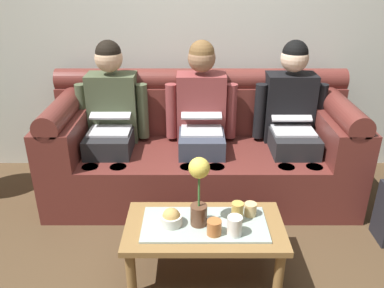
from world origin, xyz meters
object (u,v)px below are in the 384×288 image
person_middle (203,116)px  cup_near_right (252,209)px  person_left (113,116)px  coffee_table (206,231)px  person_right (293,116)px  snack_bowl (173,218)px  cup_far_left (215,227)px  couch (202,149)px  flower_vase (200,188)px  cup_far_center (239,212)px  cup_near_left (236,226)px

person_middle → cup_near_right: (0.27, -0.89, -0.26)m
person_left → coffee_table: 1.25m
person_right → snack_bowl: person_right is taller
person_left → cup_far_left: (0.75, -1.07, -0.25)m
couch → person_left: 0.76m
snack_bowl → flower_vase: bearing=1.7°
flower_vase → cup_far_center: size_ratio=3.49×
coffee_table → flower_vase: size_ratio=2.18×
coffee_table → snack_bowl: 0.22m
coffee_table → cup_near_left: 0.22m
person_middle → cup_near_left: 1.12m
cup_near_right → coffee_table: bearing=-162.8°
coffee_table → cup_far_left: (0.05, -0.10, 0.10)m
person_middle → person_right: bearing=0.0°
flower_vase → cup_near_right: bearing=15.9°
person_middle → cup_near_right: 0.97m
person_left → cup_near_left: size_ratio=10.64×
snack_bowl → cup_near_left: (0.35, -0.09, 0.01)m
cup_near_left → cup_far_center: 0.13m
coffee_table → cup_far_left: size_ratio=10.61×
person_left → person_right: 1.40m
person_left → cup_near_left: bearing=-51.4°
couch → person_right: size_ratio=1.92×
cup_near_left → cup_far_left: cup_near_left is taller
cup_near_left → cup_near_right: (0.11, 0.19, -0.02)m
person_right → cup_far_center: bearing=-118.1°
cup_near_left → flower_vase: bearing=153.4°
cup_far_center → cup_far_left: 0.19m
cup_far_center → cup_near_right: bearing=35.1°
coffee_table → snack_bowl: (-0.19, -0.01, 0.10)m
coffee_table → cup_far_center: size_ratio=7.60×
cup_near_right → person_left: bearing=137.5°
cup_near_left → cup_near_right: size_ratio=1.45×
couch → cup_near_left: 1.10m
person_left → snack_bowl: (0.51, -0.98, -0.25)m
couch → cup_near_right: couch is taller
coffee_table → cup_far_center: cup_far_center is taller
snack_bowl → cup_near_right: (0.47, 0.09, -0.00)m
person_middle → person_left: bearing=180.0°
person_left → coffee_table: person_left is taller
coffee_table → flower_vase: bearing=-174.9°
person_right → coffee_table: bearing=-125.6°
person_right → cup_far_left: size_ratio=14.01×
flower_vase → snack_bowl: flower_vase is taller
cup_near_left → person_right: bearing=63.5°
flower_vase → snack_bowl: (-0.16, -0.00, -0.20)m
snack_bowl → cup_far_left: bearing=-20.1°
cup_near_right → cup_far_left: cup_far_left is taller
cup_near_right → cup_far_center: 0.11m
cup_near_right → person_right: bearing=64.6°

